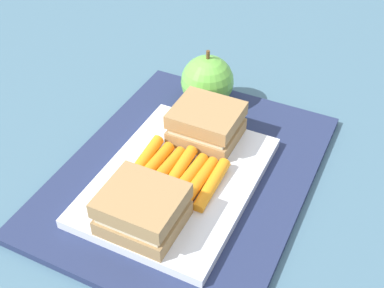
{
  "coord_description": "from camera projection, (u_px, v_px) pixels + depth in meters",
  "views": [
    {
      "loc": [
        -0.38,
        -0.19,
        0.42
      ],
      "look_at": [
        0.01,
        0.0,
        0.04
      ],
      "focal_mm": 46.38,
      "sensor_mm": 36.0,
      "label": 1
    }
  ],
  "objects": [
    {
      "name": "sandwich_half_left",
      "position": [
        142.0,
        209.0,
        0.5
      ],
      "size": [
        0.07,
        0.08,
        0.04
      ],
      "color": "#9E7A4C",
      "rests_on": "food_tray"
    },
    {
      "name": "carrot_sticks_bundle",
      "position": [
        177.0,
        172.0,
        0.57
      ],
      "size": [
        0.08,
        0.1,
        0.02
      ],
      "color": "orange",
      "rests_on": "food_tray"
    },
    {
      "name": "lunchbag_mat",
      "position": [
        187.0,
        173.0,
        0.6
      ],
      "size": [
        0.36,
        0.28,
        0.01
      ],
      "primitive_type": "cube",
      "color": "navy",
      "rests_on": "ground_plane"
    },
    {
      "name": "ground_plane",
      "position": [
        187.0,
        176.0,
        0.6
      ],
      "size": [
        2.4,
        2.4,
        0.0
      ],
      "primitive_type": "plane",
      "color": "#42667A"
    },
    {
      "name": "food_tray",
      "position": [
        178.0,
        180.0,
        0.57
      ],
      "size": [
        0.23,
        0.17,
        0.01
      ],
      "primitive_type": "cube",
      "color": "white",
      "rests_on": "lunchbag_mat"
    },
    {
      "name": "sandwich_half_right",
      "position": [
        206.0,
        123.0,
        0.61
      ],
      "size": [
        0.07,
        0.08,
        0.04
      ],
      "color": "#9E7A4C",
      "rests_on": "food_tray"
    },
    {
      "name": "apple",
      "position": [
        207.0,
        81.0,
        0.68
      ],
      "size": [
        0.07,
        0.07,
        0.08
      ],
      "color": "#66B742",
      "rests_on": "lunchbag_mat"
    }
  ]
}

